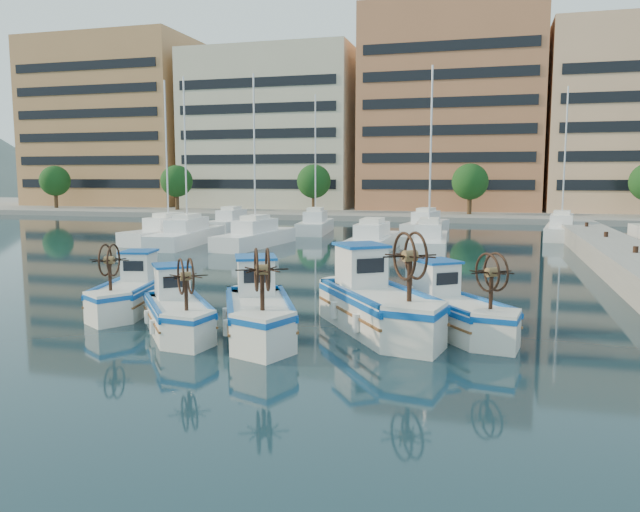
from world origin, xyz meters
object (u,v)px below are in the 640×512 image
Objects in this scene: fishing_boat_a at (131,291)px; fishing_boat_c at (258,309)px; fishing_boat_e at (453,308)px; fishing_boat_b at (177,310)px; fishing_boat_d at (376,301)px.

fishing_boat_c is at bearing -31.48° from fishing_boat_a.
fishing_boat_a is 11.22m from fishing_boat_e.
fishing_boat_e is (8.14, 2.22, 0.05)m from fishing_boat_b.
fishing_boat_d reaches higher than fishing_boat_e.
fishing_boat_b is 0.76× the size of fishing_boat_d.
fishing_boat_c is (2.51, 0.35, 0.10)m from fishing_boat_b.
fishing_boat_c is 0.90× the size of fishing_boat_d.
fishing_boat_d is at bearing -14.83° from fishing_boat_a.
fishing_boat_b is at bearing -49.04° from fishing_boat_a.
fishing_boat_d is at bearing 151.52° from fishing_boat_e.
fishing_boat_a is 0.99× the size of fishing_boat_e.
fishing_boat_e is at bearing -26.31° from fishing_boat_d.
fishing_boat_c is at bearing 170.67° from fishing_boat_d.
fishing_boat_a is 0.90× the size of fishing_boat_c.
fishing_boat_c is at bearing -29.13° from fishing_boat_b.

